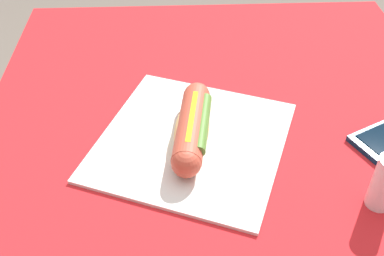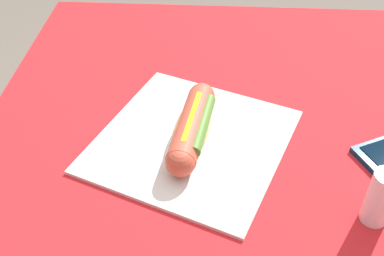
# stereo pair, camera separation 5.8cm
# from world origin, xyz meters

# --- Properties ---
(dining_table) EXTENTS (1.00, 0.81, 0.76)m
(dining_table) POSITION_xyz_m (0.00, 0.00, 0.60)
(dining_table) COLOR brown
(dining_table) RESTS_ON ground
(paper_wrapper) EXTENTS (0.37, 0.37, 0.01)m
(paper_wrapper) POSITION_xyz_m (-0.02, -0.06, 0.76)
(paper_wrapper) COLOR silver
(paper_wrapper) RESTS_ON dining_table
(hot_dog) EXTENTS (0.20, 0.08, 0.05)m
(hot_dog) POSITION_xyz_m (-0.02, -0.05, 0.79)
(hot_dog) COLOR #E5BC75
(hot_dog) RESTS_ON paper_wrapper
(salt_shaker) EXTENTS (0.04, 0.04, 0.08)m
(salt_shaker) POSITION_xyz_m (0.12, 0.20, 0.80)
(salt_shaker) COLOR silver
(salt_shaker) RESTS_ON dining_table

